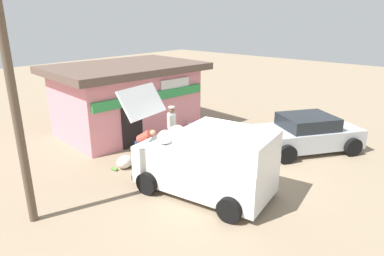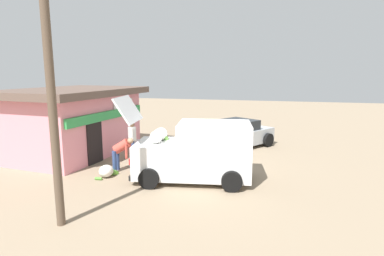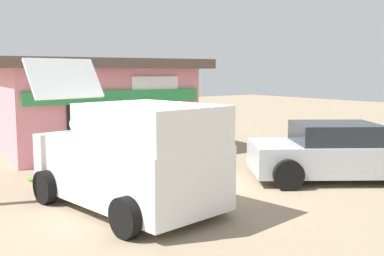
% 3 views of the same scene
% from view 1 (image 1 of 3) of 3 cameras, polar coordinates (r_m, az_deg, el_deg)
% --- Properties ---
extents(ground_plane, '(60.00, 60.00, 0.00)m').
position_cam_1_polar(ground_plane, '(10.87, 6.47, -8.40)').
color(ground_plane, gray).
extents(storefront_bar, '(6.59, 4.88, 2.93)m').
position_cam_1_polar(storefront_bar, '(14.97, -10.85, 5.09)').
color(storefront_bar, pink).
rests_on(storefront_bar, ground_plane).
extents(delivery_van, '(2.65, 4.60, 2.84)m').
position_cam_1_polar(delivery_van, '(9.57, 2.76, -5.61)').
color(delivery_van, white).
rests_on(delivery_van, ground_plane).
extents(parked_sedan, '(4.26, 3.70, 1.35)m').
position_cam_1_polar(parked_sedan, '(13.50, 18.63, -0.89)').
color(parked_sedan, '#B2B7BC').
rests_on(parked_sedan, ground_plane).
extents(vendor_standing, '(0.52, 0.46, 1.65)m').
position_cam_1_polar(vendor_standing, '(12.89, -3.44, 0.59)').
color(vendor_standing, navy).
rests_on(vendor_standing, ground_plane).
extents(customer_bending, '(0.60, 0.79, 1.28)m').
position_cam_1_polar(customer_bending, '(11.68, -7.90, -2.21)').
color(customer_bending, navy).
rests_on(customer_bending, ground_plane).
extents(unloaded_banana_pile, '(0.93, 0.66, 0.42)m').
position_cam_1_polar(unloaded_banana_pile, '(11.67, -11.08, -5.63)').
color(unloaded_banana_pile, silver).
rests_on(unloaded_banana_pile, ground_plane).
extents(paint_bucket, '(0.30, 0.30, 0.40)m').
position_cam_1_polar(paint_bucket, '(14.85, -0.18, 0.07)').
color(paint_bucket, silver).
rests_on(paint_bucket, ground_plane).
extents(utility_pole, '(0.20, 0.20, 5.33)m').
position_cam_1_polar(utility_pole, '(8.64, -27.36, 1.46)').
color(utility_pole, brown).
rests_on(utility_pole, ground_plane).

